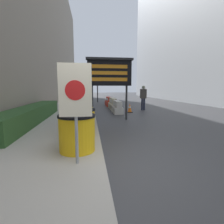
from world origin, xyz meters
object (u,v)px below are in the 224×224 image
(pedestrian_worker, at_px, (143,96))
(barrel_drum_back, at_px, (82,117))
(jersey_barrier_cream, at_px, (113,104))
(warning_sign, at_px, (75,97))
(jersey_barrier_white, at_px, (117,108))
(jersey_barrier_red_striped, at_px, (109,102))
(traffic_cone_near, at_px, (114,103))
(barrel_drum_middle, at_px, (81,123))
(barrel_drum_foreground, at_px, (77,133))
(traffic_cone_far, at_px, (118,105))
(traffic_cone_mid, at_px, (130,108))
(message_board, at_px, (109,73))
(traffic_light_near_curb, at_px, (97,74))

(pedestrian_worker, bearing_deg, barrel_drum_back, 76.93)
(jersey_barrier_cream, bearing_deg, pedestrian_worker, -23.72)
(barrel_drum_back, bearing_deg, warning_sign, -89.31)
(warning_sign, relative_size, jersey_barrier_white, 1.17)
(jersey_barrier_cream, distance_m, jersey_barrier_red_striped, 2.60)
(pedestrian_worker, bearing_deg, traffic_cone_near, -26.40)
(barrel_drum_middle, xyz_separation_m, jersey_barrier_cream, (1.99, 7.97, -0.19))
(barrel_drum_foreground, bearing_deg, barrel_drum_back, 89.76)
(barrel_drum_back, xyz_separation_m, traffic_cone_far, (2.29, 6.16, -0.23))
(traffic_cone_mid, bearing_deg, barrel_drum_middle, -115.55)
(jersey_barrier_red_striped, distance_m, pedestrian_worker, 4.15)
(barrel_drum_middle, bearing_deg, traffic_cone_near, 76.32)
(jersey_barrier_white, height_order, jersey_barrier_cream, jersey_barrier_cream)
(message_board, distance_m, pedestrian_worker, 4.80)
(barrel_drum_foreground, height_order, traffic_cone_far, barrel_drum_foreground)
(warning_sign, xyz_separation_m, traffic_light_near_curb, (1.15, 16.57, 1.72))
(barrel_drum_foreground, distance_m, traffic_cone_far, 8.73)
(warning_sign, bearing_deg, traffic_light_near_curb, 86.04)
(barrel_drum_middle, height_order, traffic_cone_far, barrel_drum_middle)
(jersey_barrier_white, distance_m, traffic_cone_far, 1.54)
(traffic_light_near_curb, bearing_deg, barrel_drum_middle, -94.48)
(jersey_barrier_white, xyz_separation_m, pedestrian_worker, (2.09, 1.28, 0.69))
(barrel_drum_middle, distance_m, pedestrian_worker, 8.16)
(barrel_drum_back, height_order, traffic_cone_far, barrel_drum_back)
(barrel_drum_foreground, relative_size, traffic_cone_near, 1.11)
(traffic_cone_far, bearing_deg, traffic_cone_near, 91.34)
(barrel_drum_middle, bearing_deg, jersey_barrier_cream, 76.01)
(barrel_drum_back, distance_m, jersey_barrier_red_striped, 9.66)
(barrel_drum_foreground, bearing_deg, traffic_cone_mid, 67.87)
(barrel_drum_middle, bearing_deg, traffic_cone_far, 72.76)
(message_board, bearing_deg, warning_sign, -103.12)
(traffic_cone_far, bearing_deg, message_board, -104.89)
(traffic_cone_near, relative_size, traffic_cone_mid, 1.29)
(barrel_drum_back, relative_size, traffic_cone_near, 1.11)
(warning_sign, height_order, message_board, message_board)
(barrel_drum_foreground, bearing_deg, traffic_cone_near, 77.58)
(barrel_drum_back, xyz_separation_m, jersey_barrier_white, (2.01, 4.65, -0.22))
(barrel_drum_foreground, relative_size, jersey_barrier_red_striped, 0.41)
(barrel_drum_foreground, distance_m, traffic_cone_mid, 7.60)
(barrel_drum_back, relative_size, pedestrian_worker, 0.49)
(traffic_cone_near, bearing_deg, jersey_barrier_cream, -101.48)
(message_board, relative_size, traffic_light_near_curb, 0.69)
(jersey_barrier_cream, distance_m, traffic_light_near_curb, 7.36)
(warning_sign, relative_size, traffic_cone_far, 2.79)
(barrel_drum_back, distance_m, message_board, 3.11)
(barrel_drum_foreground, bearing_deg, warning_sign, -86.36)
(traffic_light_near_curb, bearing_deg, barrel_drum_foreground, -94.29)
(jersey_barrier_red_striped, xyz_separation_m, traffic_cone_far, (0.28, -3.28, -0.01))
(traffic_cone_far, bearing_deg, pedestrian_worker, -7.40)
(warning_sign, bearing_deg, jersey_barrier_white, 75.43)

